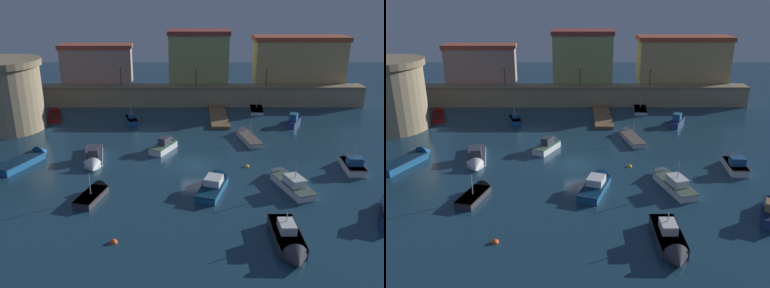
# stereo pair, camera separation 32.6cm
# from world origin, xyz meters

# --- Properties ---
(ground_plane) EXTENTS (132.81, 132.81, 0.00)m
(ground_plane) POSITION_xyz_m (0.00, 0.00, 0.00)
(ground_plane) COLOR #19384C
(quay_wall) EXTENTS (53.12, 2.95, 3.21)m
(quay_wall) POSITION_xyz_m (0.00, 23.46, 1.62)
(quay_wall) COLOR #9E8966
(quay_wall) RESTS_ON ground
(old_town_backdrop) EXTENTS (45.82, 5.77, 8.27)m
(old_town_backdrop) POSITION_xyz_m (4.36, 27.31, 6.70)
(old_town_backdrop) COLOR tan
(old_town_backdrop) RESTS_ON ground
(fortress_tower) EXTENTS (10.13, 10.13, 8.99)m
(fortress_tower) POSITION_xyz_m (-24.21, 11.79, 4.55)
(fortress_tower) COLOR #9E8966
(fortress_tower) RESTS_ON ground
(pier_dock) EXTENTS (2.46, 10.80, 0.70)m
(pier_dock) POSITION_xyz_m (3.65, 16.74, 0.20)
(pier_dock) COLOR brown
(pier_dock) RESTS_ON ground
(quay_lamp_0) EXTENTS (0.32, 0.32, 3.24)m
(quay_lamp_0) POSITION_xyz_m (-11.21, 23.46, 5.38)
(quay_lamp_0) COLOR black
(quay_lamp_0) RESTS_ON quay_wall
(quay_lamp_1) EXTENTS (0.32, 0.32, 3.01)m
(quay_lamp_1) POSITION_xyz_m (0.47, 23.46, 5.24)
(quay_lamp_1) COLOR black
(quay_lamp_1) RESTS_ON quay_wall
(quay_lamp_2) EXTENTS (0.32, 0.32, 2.95)m
(quay_lamp_2) POSITION_xyz_m (11.35, 23.46, 5.21)
(quay_lamp_2) COLOR black
(quay_lamp_2) RESTS_ON quay_wall
(moored_boat_0) EXTENTS (2.67, 4.89, 2.81)m
(moored_boat_0) POSITION_xyz_m (-8.58, -6.93, 0.31)
(moored_boat_0) COLOR #333338
(moored_boat_0) RESTS_ON ground
(moored_boat_1) EXTENTS (3.62, 6.41, 1.82)m
(moored_boat_1) POSITION_xyz_m (1.99, -5.25, 0.43)
(moored_boat_1) COLOR #195689
(moored_boat_1) RESTS_ON ground
(moored_boat_2) EXTENTS (4.28, 6.82, 1.77)m
(moored_boat_2) POSITION_xyz_m (-17.30, 0.47, 0.40)
(moored_boat_2) COLOR #195689
(moored_boat_2) RESTS_ON ground
(moored_boat_3) EXTENTS (3.26, 5.73, 1.66)m
(moored_boat_3) POSITION_xyz_m (-19.89, 16.93, 0.38)
(moored_boat_3) COLOR red
(moored_boat_3) RESTS_ON ground
(moored_boat_4) EXTENTS (2.87, 6.75, 2.86)m
(moored_boat_4) POSITION_xyz_m (6.45, 8.04, 0.31)
(moored_boat_4) COLOR silver
(moored_boat_4) RESTS_ON ground
(moored_boat_5) EXTENTS (3.50, 4.93, 1.90)m
(moored_boat_5) POSITION_xyz_m (-3.06, 4.33, 0.50)
(moored_boat_5) COLOR white
(moored_boat_5) RESTS_ON ground
(moored_boat_6) EXTENTS (3.50, 6.79, 3.27)m
(moored_boat_6) POSITION_xyz_m (8.63, -4.89, 0.47)
(moored_boat_6) COLOR white
(moored_boat_6) RESTS_ON ground
(moored_boat_7) EXTENTS (3.38, 5.29, 1.82)m
(moored_boat_7) POSITION_xyz_m (13.80, 13.99, 0.50)
(moored_boat_7) COLOR navy
(moored_boat_7) RESTS_ON ground
(moored_boat_8) EXTENTS (3.17, 7.18, 1.97)m
(moored_boat_8) POSITION_xyz_m (-10.48, 0.43, 0.36)
(moored_boat_8) COLOR white
(moored_boat_8) RESTS_ON ground
(moored_boat_9) EXTENTS (2.45, 4.39, 3.02)m
(moored_boat_9) POSITION_xyz_m (-8.63, 14.73, 0.43)
(moored_boat_9) COLOR #195689
(moored_boat_9) RESTS_ON ground
(moored_boat_10) EXTENTS (1.95, 6.01, 2.61)m
(moored_boat_10) POSITION_xyz_m (6.60, -14.71, 0.48)
(moored_boat_10) COLOR #333338
(moored_boat_10) RESTS_ON ground
(moored_boat_11) EXTENTS (1.93, 4.88, 2.59)m
(moored_boat_11) POSITION_xyz_m (15.97, -0.91, 0.50)
(moored_boat_11) COLOR silver
(moored_boat_11) RESTS_ON ground
(moored_boat_12) EXTENTS (2.49, 7.08, 2.75)m
(moored_boat_12) POSITION_xyz_m (9.78, 22.02, 0.25)
(moored_boat_12) COLOR white
(moored_boat_12) RESTS_ON ground
(mooring_buoy_0) EXTENTS (0.53, 0.53, 0.53)m
(mooring_buoy_0) POSITION_xyz_m (-5.72, -14.07, 0.00)
(mooring_buoy_0) COLOR #EA4C19
(mooring_buoy_0) RESTS_ON ground
(mooring_buoy_1) EXTENTS (0.48, 0.48, 0.48)m
(mooring_buoy_1) POSITION_xyz_m (5.45, -0.70, 0.00)
(mooring_buoy_1) COLOR yellow
(mooring_buoy_1) RESTS_ON ground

